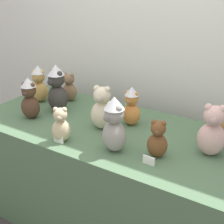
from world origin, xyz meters
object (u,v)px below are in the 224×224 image
Objects in this scene: teddy_bear_mocha at (69,88)px; teddy_bear_blush at (212,132)px; teddy_bear_cocoa at (30,99)px; teddy_bear_ginger at (131,106)px; teddy_bear_honey at (39,84)px; teddy_bear_cream at (102,109)px; teddy_bear_charcoal at (57,89)px; teddy_bear_ash at (114,125)px; teddy_bear_chestnut at (157,140)px; teddy_bear_sand at (61,125)px; display_table at (112,178)px.

teddy_bear_blush is at bearing -27.68° from teddy_bear_mocha.
teddy_bear_ginger is at bearing 14.56° from teddy_bear_cocoa.
teddy_bear_ginger is 0.92× the size of teddy_bear_honey.
teddy_bear_cream reaches higher than teddy_bear_mocha.
teddy_bear_charcoal is 0.70m from teddy_bear_ash.
teddy_bear_mocha reaches higher than teddy_bear_chestnut.
teddy_bear_chestnut is at bearing -14.76° from teddy_bear_sand.
teddy_bear_mocha is (-0.55, 0.24, 0.49)m from display_table.
teddy_bear_chestnut is 0.67× the size of teddy_bear_ash.
teddy_bear_charcoal is 1.54× the size of teddy_bear_mocha.
teddy_bear_cocoa is at bearing -164.63° from display_table.
teddy_bear_ash is 1.50× the size of teddy_bear_sand.
teddy_bear_cocoa is 0.73m from teddy_bear_ash.
teddy_bear_mocha is at bearing 165.93° from teddy_bear_ash.
teddy_bear_blush reaches higher than teddy_bear_mocha.
teddy_bear_chestnut is 0.59m from teddy_bear_sand.
teddy_bear_ginger is (-0.32, 0.28, 0.03)m from teddy_bear_chestnut.
display_table is 0.53m from teddy_bear_cream.
teddy_bear_cocoa is 0.21m from teddy_bear_charcoal.
display_table is at bearing -41.17° from teddy_bear_mocha.
teddy_bear_cream is at bearing 168.68° from teddy_bear_blush.
teddy_bear_cocoa is (-0.57, -0.16, 0.53)m from display_table.
teddy_bear_cream is (-0.22, 0.20, -0.03)m from teddy_bear_ash.
teddy_bear_ginger is (0.62, -0.12, 0.03)m from teddy_bear_mocha.
teddy_bear_sand is at bearing -120.26° from display_table.
teddy_bear_ash is 0.34m from teddy_bear_sand.
teddy_bear_honey is (-0.56, 0.41, 0.04)m from teddy_bear_sand.
teddy_bear_sand is 0.73× the size of teddy_bear_blush.
teddy_bear_charcoal is 1.05× the size of teddy_bear_ash.
teddy_bear_ginger is (0.25, 0.42, 0.03)m from teddy_bear_sand.
teddy_bear_charcoal reaches higher than teddy_bear_cocoa.
teddy_bear_mocha is (0.03, 0.40, -0.04)m from teddy_bear_cocoa.
teddy_bear_sand is (-0.11, -0.28, -0.03)m from teddy_bear_cream.
teddy_bear_mocha is at bearing 77.51° from teddy_bear_cocoa.
teddy_bear_ginger is at bearing 154.85° from teddy_bear_blush.
teddy_bear_chestnut is at bearing -40.22° from teddy_bear_mocha.
teddy_bear_cocoa reaches higher than teddy_bear_ginger.
teddy_bear_blush is (0.56, -0.10, 0.01)m from teddy_bear_ginger.
teddy_bear_cream reaches higher than teddy_bear_sand.
display_table is 5.41× the size of teddy_bear_charcoal.
teddy_bear_honey is at bearing 178.05° from teddy_bear_ginger.
teddy_bear_mocha is (-0.70, 0.47, -0.06)m from teddy_bear_ash.
teddy_bear_ash is at bearing 179.88° from teddy_bear_chestnut.
teddy_bear_sand is 0.49m from teddy_bear_ginger.
teddy_bear_mocha is at bearing 166.01° from teddy_bear_ginger.
teddy_bear_ginger reaches higher than display_table.
display_table is at bearing 144.25° from teddy_bear_ash.
teddy_bear_cocoa is at bearing 131.36° from teddy_bear_sand.
teddy_bear_sand is at bearing -123.61° from teddy_bear_ginger.
teddy_bear_charcoal reaches higher than teddy_bear_ash.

